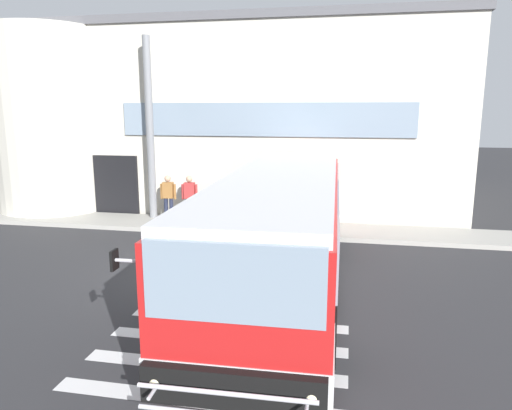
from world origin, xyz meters
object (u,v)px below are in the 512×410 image
object	(u,v)px
passenger_by_doorway	(190,196)
safety_bollard_yellow	(177,222)
bus_main_foreground	(282,230)
passenger_near_column	(168,195)
entry_support_column	(150,129)

from	to	relation	value
passenger_by_doorway	safety_bollard_yellow	size ratio (longest dim) A/B	1.86
bus_main_foreground	safety_bollard_yellow	bearing A→B (deg)	137.39
passenger_near_column	safety_bollard_yellow	xyz separation A→B (m)	(0.82, -1.37, -0.66)
passenger_by_doorway	entry_support_column	bearing A→B (deg)	166.28
passenger_near_column	safety_bollard_yellow	world-z (taller)	passenger_near_column
passenger_near_column	passenger_by_doorway	world-z (taller)	same
passenger_near_column	safety_bollard_yellow	distance (m)	1.73
passenger_by_doorway	safety_bollard_yellow	world-z (taller)	passenger_by_doorway
entry_support_column	bus_main_foreground	world-z (taller)	entry_support_column
entry_support_column	safety_bollard_yellow	size ratio (longest dim) A/B	7.31
entry_support_column	passenger_near_column	bearing A→B (deg)	-28.08
passenger_near_column	entry_support_column	bearing A→B (deg)	151.92
bus_main_foreground	passenger_by_doorway	xyz separation A→B (m)	(-4.08, 5.14, -0.25)
entry_support_column	passenger_near_column	xyz separation A→B (m)	(0.80, -0.43, -2.32)
entry_support_column	safety_bollard_yellow	world-z (taller)	entry_support_column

